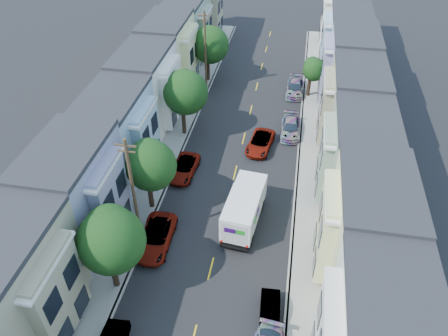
{
  "coord_description": "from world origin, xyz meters",
  "views": [
    {
      "loc": [
        4.82,
        -21.01,
        27.39
      ],
      "look_at": [
        -0.72,
        9.82,
        2.2
      ],
      "focal_mm": 35.0,
      "sensor_mm": 36.0,
      "label": 1
    }
  ],
  "objects_px": {
    "tree_c": "(150,166)",
    "utility_pole_far": "(205,52)",
    "fedex_truck": "(244,208)",
    "parked_right_c": "(290,128)",
    "parked_right_d": "(295,88)",
    "parked_left_d": "(184,168)",
    "lead_sedan": "(260,143)",
    "tree_e": "(210,45)",
    "tree_far_r": "(313,70)",
    "tree_d": "(185,93)",
    "parked_left_c": "(156,237)",
    "parked_right_b": "(270,314)",
    "tree_b": "(110,241)",
    "utility_pole_near": "(134,193)"
  },
  "relations": [
    {
      "from": "parked_left_c",
      "to": "parked_right_c",
      "type": "height_order",
      "value": "parked_left_c"
    },
    {
      "from": "fedex_truck",
      "to": "utility_pole_far",
      "type": "bearing_deg",
      "value": 115.33
    },
    {
      "from": "parked_right_b",
      "to": "parked_right_c",
      "type": "height_order",
      "value": "parked_right_c"
    },
    {
      "from": "fedex_truck",
      "to": "parked_left_c",
      "type": "relative_size",
      "value": 1.21
    },
    {
      "from": "parked_right_c",
      "to": "lead_sedan",
      "type": "bearing_deg",
      "value": -132.72
    },
    {
      "from": "utility_pole_far",
      "to": "parked_left_d",
      "type": "height_order",
      "value": "utility_pole_far"
    },
    {
      "from": "tree_c",
      "to": "tree_far_r",
      "type": "xyz_separation_m",
      "value": [
        13.2,
        22.8,
        -1.18
      ]
    },
    {
      "from": "lead_sedan",
      "to": "parked_right_d",
      "type": "xyz_separation_m",
      "value": [
        2.94,
        12.65,
        0.04
      ]
    },
    {
      "from": "tree_d",
      "to": "parked_right_c",
      "type": "xyz_separation_m",
      "value": [
        11.2,
        2.15,
        -4.41
      ]
    },
    {
      "from": "utility_pole_far",
      "to": "lead_sedan",
      "type": "height_order",
      "value": "utility_pole_far"
    },
    {
      "from": "utility_pole_far",
      "to": "parked_right_b",
      "type": "height_order",
      "value": "utility_pole_far"
    },
    {
      "from": "tree_e",
      "to": "tree_far_r",
      "type": "relative_size",
      "value": 1.45
    },
    {
      "from": "tree_far_r",
      "to": "parked_left_c",
      "type": "xyz_separation_m",
      "value": [
        -11.79,
        -26.97,
        -2.82
      ]
    },
    {
      "from": "lead_sedan",
      "to": "parked_left_d",
      "type": "xyz_separation_m",
      "value": [
        -6.86,
        -5.55,
        -0.03
      ]
    },
    {
      "from": "tree_d",
      "to": "parked_left_c",
      "type": "height_order",
      "value": "tree_d"
    },
    {
      "from": "tree_far_r",
      "to": "fedex_truck",
      "type": "height_order",
      "value": "tree_far_r"
    },
    {
      "from": "tree_e",
      "to": "lead_sedan",
      "type": "height_order",
      "value": "tree_e"
    },
    {
      "from": "tree_c",
      "to": "utility_pole_far",
      "type": "bearing_deg",
      "value": 89.99
    },
    {
      "from": "utility_pole_near",
      "to": "lead_sedan",
      "type": "relative_size",
      "value": 1.98
    },
    {
      "from": "parked_right_c",
      "to": "tree_c",
      "type": "bearing_deg",
      "value": -130.46
    },
    {
      "from": "lead_sedan",
      "to": "parked_left_c",
      "type": "bearing_deg",
      "value": -106.7
    },
    {
      "from": "fedex_truck",
      "to": "parked_right_c",
      "type": "xyz_separation_m",
      "value": [
        3.1,
        14.53,
        -1.06
      ]
    },
    {
      "from": "tree_d",
      "to": "parked_left_d",
      "type": "bearing_deg",
      "value": -78.35
    },
    {
      "from": "tree_e",
      "to": "fedex_truck",
      "type": "bearing_deg",
      "value": -72.19
    },
    {
      "from": "tree_c",
      "to": "utility_pole_near",
      "type": "distance_m",
      "value": 3.9
    },
    {
      "from": "tree_d",
      "to": "parked_left_d",
      "type": "relative_size",
      "value": 1.55
    },
    {
      "from": "tree_c",
      "to": "utility_pole_far",
      "type": "xyz_separation_m",
      "value": [
        0.0,
        22.12,
        0.39
      ]
    },
    {
      "from": "utility_pole_far",
      "to": "parked_left_d",
      "type": "xyz_separation_m",
      "value": [
        1.4,
        -17.04,
        -4.48
      ]
    },
    {
      "from": "tree_c",
      "to": "utility_pole_far",
      "type": "height_order",
      "value": "utility_pole_far"
    },
    {
      "from": "lead_sedan",
      "to": "tree_c",
      "type": "bearing_deg",
      "value": -119.69
    },
    {
      "from": "tree_e",
      "to": "lead_sedan",
      "type": "relative_size",
      "value": 1.45
    },
    {
      "from": "tree_c",
      "to": "fedex_truck",
      "type": "distance_m",
      "value": 8.64
    },
    {
      "from": "parked_left_d",
      "to": "parked_right_b",
      "type": "distance_m",
      "value": 17.54
    },
    {
      "from": "parked_left_d",
      "to": "tree_d",
      "type": "bearing_deg",
      "value": 104.96
    },
    {
      "from": "utility_pole_near",
      "to": "parked_left_d",
      "type": "height_order",
      "value": "utility_pole_near"
    },
    {
      "from": "tree_c",
      "to": "tree_e",
      "type": "height_order",
      "value": "tree_e"
    },
    {
      "from": "tree_b",
      "to": "parked_left_d",
      "type": "distance_m",
      "value": 14.46
    },
    {
      "from": "parked_left_c",
      "to": "parked_right_d",
      "type": "bearing_deg",
      "value": 68.96
    },
    {
      "from": "fedex_truck",
      "to": "parked_right_b",
      "type": "distance_m",
      "value": 9.56
    },
    {
      "from": "tree_b",
      "to": "parked_left_c",
      "type": "bearing_deg",
      "value": 72.61
    },
    {
      "from": "tree_far_r",
      "to": "tree_c",
      "type": "bearing_deg",
      "value": -120.06
    },
    {
      "from": "parked_left_d",
      "to": "parked_right_b",
      "type": "relative_size",
      "value": 1.26
    },
    {
      "from": "tree_c",
      "to": "tree_e",
      "type": "xyz_separation_m",
      "value": [
        0.0,
        24.7,
        0.19
      ]
    },
    {
      "from": "fedex_truck",
      "to": "parked_right_c",
      "type": "distance_m",
      "value": 14.89
    },
    {
      "from": "tree_d",
      "to": "parked_right_d",
      "type": "height_order",
      "value": "tree_d"
    },
    {
      "from": "tree_c",
      "to": "parked_left_c",
      "type": "relative_size",
      "value": 1.26
    },
    {
      "from": "parked_left_d",
      "to": "parked_right_c",
      "type": "xyz_separation_m",
      "value": [
        9.8,
        8.95,
        0.06
      ]
    },
    {
      "from": "parked_left_c",
      "to": "tree_far_r",
      "type": "bearing_deg",
      "value": 65.0
    },
    {
      "from": "utility_pole_far",
      "to": "parked_right_d",
      "type": "xyz_separation_m",
      "value": [
        11.2,
        1.16,
        -4.41
      ]
    },
    {
      "from": "fedex_truck",
      "to": "parked_right_c",
      "type": "bearing_deg",
      "value": 83.58
    }
  ]
}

